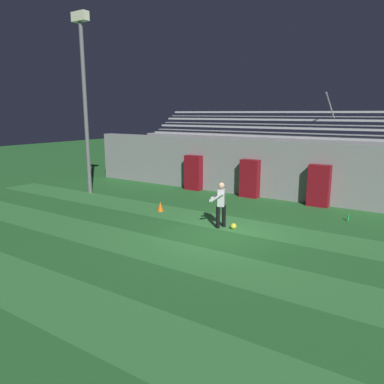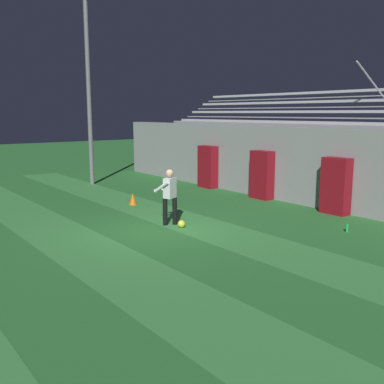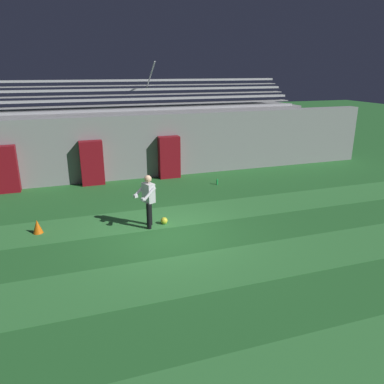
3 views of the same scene
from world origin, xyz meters
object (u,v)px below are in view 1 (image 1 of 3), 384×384
soccer_ball (234,226)px  water_bottle (348,218)px  floodlight_pole (84,84)px  padding_pillar_gate_left (250,179)px  padding_pillar_far_left (193,173)px  padding_pillar_gate_right (319,186)px  traffic_cone (160,206)px  goalkeeper (221,202)px

soccer_ball → water_bottle: size_ratio=0.92×
floodlight_pole → water_bottle: (12.32, 2.02, -5.38)m
floodlight_pole → padding_pillar_gate_left: bearing=27.0°
padding_pillar_gate_left → padding_pillar_far_left: (-3.32, 0.00, 0.00)m
padding_pillar_far_left → floodlight_pole: size_ratio=0.21×
padding_pillar_gate_right → padding_pillar_far_left: same height
floodlight_pole → traffic_cone: bearing=-9.2°
padding_pillar_far_left → floodlight_pole: floodlight_pole is taller
padding_pillar_gate_right → padding_pillar_far_left: 6.68m
padding_pillar_far_left → traffic_cone: size_ratio=4.45×
soccer_ball → padding_pillar_far_left: bearing=134.8°
floodlight_pole → traffic_cone: (5.33, -0.86, -5.29)m
padding_pillar_far_left → water_bottle: (8.32, -1.71, -0.81)m
goalkeeper → water_bottle: size_ratio=6.96×
padding_pillar_gate_left → padding_pillar_far_left: same height
traffic_cone → padding_pillar_gate_left: bearing=66.5°
padding_pillar_gate_left → water_bottle: bearing=-18.9°
padding_pillar_gate_right → goalkeeper: size_ratio=1.12×
traffic_cone → water_bottle: bearing=22.4°
padding_pillar_gate_right → soccer_ball: 5.43m
goalkeeper → soccer_ball: goalkeeper is taller
floodlight_pole → soccer_ball: floodlight_pole is taller
padding_pillar_gate_left → water_bottle: size_ratio=7.79×
floodlight_pole → traffic_cone: size_ratio=20.98×
padding_pillar_far_left → padding_pillar_gate_right: bearing=0.0°
padding_pillar_gate_left → soccer_ball: padding_pillar_gate_left is taller
water_bottle → floodlight_pole: bearing=-170.7°
soccer_ball → floodlight_pole: bearing=171.3°
padding_pillar_gate_left → water_bottle: (4.99, -1.71, -0.81)m
traffic_cone → padding_pillar_gate_right: bearing=40.6°
padding_pillar_far_left → traffic_cone: (1.33, -4.59, -0.72)m
padding_pillar_gate_left → soccer_ball: (1.78, -5.13, -0.82)m
goalkeeper → water_bottle: bearing=43.2°
padding_pillar_gate_left → goalkeeper: bearing=-76.2°
padding_pillar_far_left → padding_pillar_gate_left: bearing=0.0°
padding_pillar_gate_left → floodlight_pole: floodlight_pole is taller
soccer_ball → traffic_cone: traffic_cone is taller
floodlight_pole → water_bottle: size_ratio=36.71×
padding_pillar_gate_left → traffic_cone: size_ratio=4.45×
padding_pillar_gate_right → traffic_cone: 7.09m
floodlight_pole → traffic_cone: floodlight_pole is taller
padding_pillar_gate_right → goalkeeper: padding_pillar_gate_right is taller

